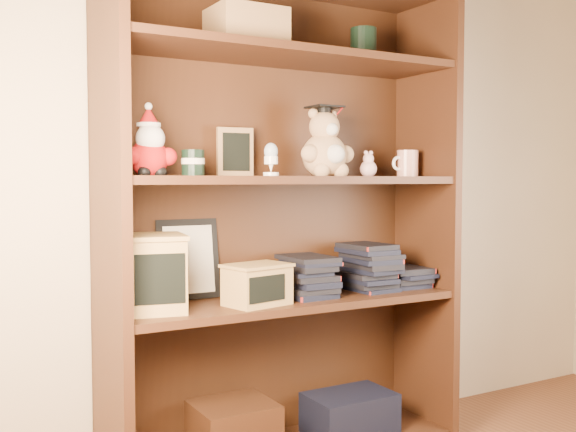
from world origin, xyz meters
The scene contains 16 objects.
bookcase centered at (-0.21, 1.36, 0.78)m, with size 1.20×0.35×1.60m.
shelf_lower centered at (-0.21, 1.30, 0.54)m, with size 1.14×0.33×0.02m.
shelf_upper centered at (-0.21, 1.30, 0.94)m, with size 1.14×0.33×0.02m.
santa_plush centered at (-0.67, 1.30, 1.03)m, with size 0.16×0.11×0.22m.
teachers_tin centered at (-0.54, 1.30, 0.99)m, with size 0.07×0.07×0.08m.
chalkboard_plaque centered at (-0.34, 1.42, 1.03)m, with size 0.13×0.07×0.16m.
egg_cup centered at (-0.31, 1.23, 1.01)m, with size 0.05×0.05×0.10m.
grad_teddy_bear centered at (-0.06, 1.30, 1.04)m, with size 0.20×0.17×0.24m.
pink_figurine centered at (0.12, 1.31, 0.99)m, with size 0.06×0.06×0.09m.
teacher_mug centered at (0.29, 1.30, 1.00)m, with size 0.11×0.08×0.10m.
certificate_frame centered at (-0.50, 1.44, 0.68)m, with size 0.21×0.05×0.26m.
treats_box centered at (-0.68, 1.30, 0.67)m, with size 0.24×0.24×0.23m.
pencils_box centered at (-0.35, 1.24, 0.62)m, with size 0.22×0.18×0.13m.
book_stack_left centered at (-0.13, 1.30, 0.61)m, with size 0.14×0.20×0.13m.
book_stack_mid centered at (0.12, 1.30, 0.63)m, with size 0.14×0.20×0.16m.
book_stack_right centered at (0.27, 1.30, 0.58)m, with size 0.14×0.20×0.06m.
Camera 1 is at (-1.30, -0.60, 0.94)m, focal length 42.00 mm.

